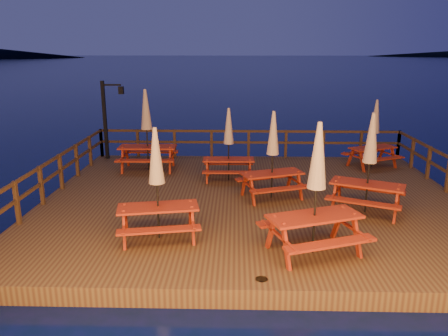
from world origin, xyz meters
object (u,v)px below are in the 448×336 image
Objects in this scene: lamp_post at (109,113)px; picnic_table_1 at (273,154)px; picnic_table_2 at (157,182)px; picnic_table_0 at (369,162)px.

lamp_post is 1.19× the size of picnic_table_1.
picnic_table_2 is (-2.79, -2.86, 0.02)m from picnic_table_1.
picnic_table_0 is 1.05× the size of picnic_table_1.
lamp_post is 1.17× the size of picnic_table_2.
picnic_table_2 is at bearing -136.47° from picnic_table_0.
picnic_table_2 is (3.15, -7.36, -0.46)m from lamp_post.
lamp_post reaches higher than picnic_table_1.
picnic_table_0 is (8.33, -5.58, -0.42)m from lamp_post.
lamp_post reaches higher than picnic_table_0.
lamp_post is at bearing 102.17° from picnic_table_2.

